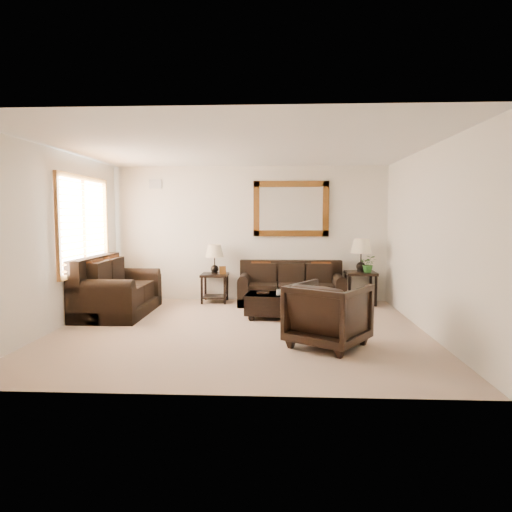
# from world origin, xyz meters

# --- Properties ---
(room) EXTENTS (5.51, 5.01, 2.71)m
(room) POSITION_xyz_m (0.00, 0.00, 1.35)
(room) COLOR tan
(room) RESTS_ON ground
(window) EXTENTS (0.07, 1.96, 1.66)m
(window) POSITION_xyz_m (-2.70, 0.90, 1.55)
(window) COLOR white
(window) RESTS_ON room
(mirror) EXTENTS (1.50, 0.06, 1.10)m
(mirror) POSITION_xyz_m (0.83, 2.47, 1.85)
(mirror) COLOR #44240D
(mirror) RESTS_ON room
(air_vent) EXTENTS (0.25, 0.02, 0.18)m
(air_vent) POSITION_xyz_m (-1.90, 2.48, 2.35)
(air_vent) COLOR #999999
(air_vent) RESTS_ON room
(sofa) EXTENTS (2.02, 0.87, 0.83)m
(sofa) POSITION_xyz_m (0.83, 2.10, 0.30)
(sofa) COLOR black
(sofa) RESTS_ON room
(loveseat) EXTENTS (1.06, 1.79, 1.01)m
(loveseat) POSITION_xyz_m (-2.26, 1.03, 0.37)
(loveseat) COLOR black
(loveseat) RESTS_ON room
(end_table_left) EXTENTS (0.52, 0.52, 1.15)m
(end_table_left) POSITION_xyz_m (-0.67, 2.20, 0.75)
(end_table_left) COLOR black
(end_table_left) RESTS_ON room
(end_table_right) EXTENTS (0.58, 0.58, 1.27)m
(end_table_right) POSITION_xyz_m (2.18, 2.17, 0.83)
(end_table_right) COLOR black
(end_table_right) RESTS_ON room
(coffee_table) EXTENTS (1.26, 0.77, 0.51)m
(coffee_table) POSITION_xyz_m (0.65, 0.84, 0.25)
(coffee_table) COLOR black
(coffee_table) RESTS_ON room
(armchair) EXTENTS (1.21, 1.20, 0.92)m
(armchair) POSITION_xyz_m (1.24, -0.79, 0.46)
(armchair) COLOR black
(armchair) RESTS_ON floor
(potted_plant) EXTENTS (0.38, 0.40, 0.26)m
(potted_plant) POSITION_xyz_m (2.31, 2.07, 0.76)
(potted_plant) COLOR #25541D
(potted_plant) RESTS_ON end_table_right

